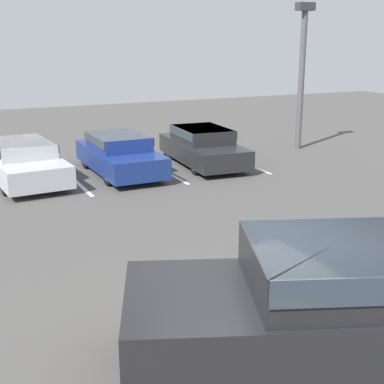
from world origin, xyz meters
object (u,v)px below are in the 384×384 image
at_px(parked_sedan_b, 119,153).
at_px(parked_sedan_c, 203,145).
at_px(parked_sedan_a, 23,160).
at_px(pickup_truck, 354,307).
at_px(light_post, 302,66).

height_order(parked_sedan_b, parked_sedan_c, parked_sedan_c).
xyz_separation_m(parked_sedan_a, parked_sedan_c, (6.00, -0.40, 0.02)).
bearing_deg(parked_sedan_b, parked_sedan_a, -97.97).
height_order(pickup_truck, parked_sedan_a, pickup_truck).
bearing_deg(parked_sedan_a, parked_sedan_b, 78.55).
relative_size(pickup_truck, light_post, 1.12).
bearing_deg(parked_sedan_c, pickup_truck, -13.39).
xyz_separation_m(parked_sedan_c, light_post, (4.75, 0.88, 2.54)).
bearing_deg(pickup_truck, light_post, 77.78).
height_order(pickup_truck, parked_sedan_c, pickup_truck).
bearing_deg(parked_sedan_b, parked_sedan_c, 89.91).
xyz_separation_m(pickup_truck, parked_sedan_b, (0.72, 11.62, -0.20)).
bearing_deg(light_post, parked_sedan_c, -169.48).
bearing_deg(parked_sedan_c, light_post, 105.00).
distance_m(parked_sedan_a, light_post, 11.06).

